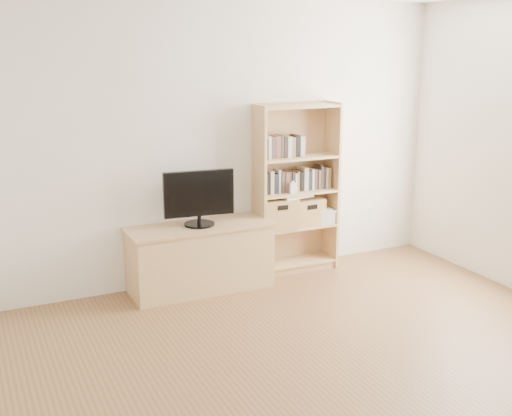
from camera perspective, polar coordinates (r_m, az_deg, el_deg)
floor at (r=4.36m, az=10.68°, el=-16.34°), size 4.50×5.00×0.01m
back_wall at (r=6.00m, az=-2.82°, el=5.77°), size 4.50×0.02×2.60m
tv_stand at (r=5.91m, az=-4.98°, el=-4.50°), size 1.29×0.49×0.59m
bookshelf at (r=6.26m, az=3.61°, el=1.72°), size 0.83×0.30×1.66m
television at (r=5.74m, az=-5.10°, el=0.88°), size 0.64×0.12×0.50m
books_row_mid at (r=6.26m, az=3.54°, el=2.51°), size 0.77×0.17×0.21m
books_row_upper at (r=6.11m, az=2.06°, el=5.42°), size 0.37×0.14×0.19m
baby_monitor at (r=6.13m, az=3.26°, el=1.76°), size 0.05×0.04×0.10m
basket_left at (r=6.21m, az=1.80°, el=-0.45°), size 0.37×0.31×0.30m
basket_right at (r=6.36m, az=4.40°, el=-0.28°), size 0.33×0.27×0.26m
laptop at (r=6.24m, az=3.40°, el=1.14°), size 0.34×0.26×0.03m
magazine_stack at (r=6.46m, az=5.82°, el=-0.69°), size 0.24×0.31×0.13m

